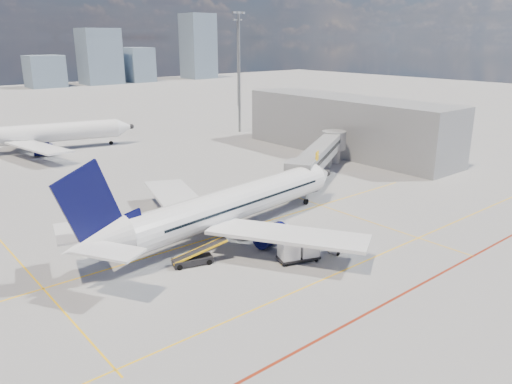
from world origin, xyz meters
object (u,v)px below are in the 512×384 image
Objects in this scene: cargo_dolly at (298,249)px; belt_loader at (194,259)px; main_aircraft at (226,207)px; baggage_tug at (338,247)px; second_aircraft at (34,134)px; ramp_worker at (307,243)px.

belt_loader is at bearing 165.02° from cargo_dolly.
baggage_tug is at bearing -69.04° from main_aircraft.
belt_loader is at bearing -157.07° from main_aircraft.
cargo_dolly is at bearing -72.71° from second_aircraft.
second_aircraft is 64.26m from ramp_worker.
belt_loader reaches higher than baggage_tug.
second_aircraft is 65.30m from cargo_dolly.
main_aircraft is at bearing 118.91° from cargo_dolly.
second_aircraft is at bearing 102.92° from belt_loader.
cargo_dolly is 9.80m from belt_loader.
baggage_tug is at bearing -69.10° from second_aircraft.
second_aircraft is at bearing 15.83° from ramp_worker.
cargo_dolly reaches higher than baggage_tug.
cargo_dolly is 2.80× the size of ramp_worker.
main_aircraft is at bearing 35.10° from ramp_worker.
belt_loader is (-12.26, 6.80, -0.07)m from baggage_tug.
main_aircraft is 9.79m from cargo_dolly.
ramp_worker is (3.82, -8.22, -2.46)m from main_aircraft.
belt_loader is 3.51× the size of ramp_worker.
cargo_dolly is at bearing -18.46° from belt_loader.
baggage_tug is 0.36× the size of belt_loader.
belt_loader is at bearing -80.06° from second_aircraft.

